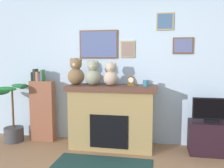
# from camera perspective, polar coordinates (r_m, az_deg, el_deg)

# --- Properties ---
(back_wall) EXTENTS (5.20, 0.15, 2.60)m
(back_wall) POSITION_cam_1_polar(r_m,az_deg,el_deg) (4.30, 1.88, 3.53)
(back_wall) COLOR silver
(back_wall) RESTS_ON ground_plane
(fireplace) EXTENTS (1.48, 0.63, 1.05)m
(fireplace) POSITION_cam_1_polar(r_m,az_deg,el_deg) (4.09, 0.02, -7.57)
(fireplace) COLOR #9B8150
(fireplace) RESTS_ON ground_plane
(bookshelf) EXTENTS (0.43, 0.16, 1.31)m
(bookshelf) POSITION_cam_1_polar(r_m,az_deg,el_deg) (4.57, -16.12, -5.68)
(bookshelf) COLOR brown
(bookshelf) RESTS_ON ground_plane
(potted_plant) EXTENTS (0.55, 0.57, 1.04)m
(potted_plant) POSITION_cam_1_polar(r_m,az_deg,el_deg) (4.73, -22.23, -8.18)
(potted_plant) COLOR #3F3F44
(potted_plant) RESTS_ON ground_plane
(tv_stand) EXTENTS (0.65, 0.40, 0.51)m
(tv_stand) POSITION_cam_1_polar(r_m,az_deg,el_deg) (4.17, 22.19, -11.67)
(tv_stand) COLOR black
(tv_stand) RESTS_ON ground_plane
(television) EXTENTS (0.57, 0.14, 0.38)m
(television) POSITION_cam_1_polar(r_m,az_deg,el_deg) (4.06, 22.44, -5.79)
(television) COLOR black
(television) RESTS_ON tv_stand
(candle_jar) EXTENTS (0.09, 0.09, 0.10)m
(candle_jar) POSITION_cam_1_polar(r_m,az_deg,el_deg) (3.91, 7.98, 0.20)
(candle_jar) COLOR teal
(candle_jar) RESTS_ON fireplace
(mantel_clock) EXTENTS (0.11, 0.08, 0.15)m
(mantel_clock) POSITION_cam_1_polar(r_m,az_deg,el_deg) (3.92, 4.53, 0.66)
(mantel_clock) COLOR brown
(mantel_clock) RESTS_ON fireplace
(teddy_bear_brown) EXTENTS (0.28, 0.28, 0.45)m
(teddy_bear_brown) POSITION_cam_1_polar(r_m,az_deg,el_deg) (4.12, -8.51, 2.65)
(teddy_bear_brown) COLOR brown
(teddy_bear_brown) RESTS_ON fireplace
(teddy_bear_tan) EXTENTS (0.26, 0.26, 0.42)m
(teddy_bear_tan) POSITION_cam_1_polar(r_m,az_deg,el_deg) (4.03, -4.53, 2.39)
(teddy_bear_tan) COLOR gray
(teddy_bear_tan) RESTS_ON fireplace
(teddy_bear_cream) EXTENTS (0.24, 0.24, 0.39)m
(teddy_bear_cream) POSITION_cam_1_polar(r_m,az_deg,el_deg) (3.97, -0.28, 2.15)
(teddy_bear_cream) COLOR #C3AA93
(teddy_bear_cream) RESTS_ON fireplace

